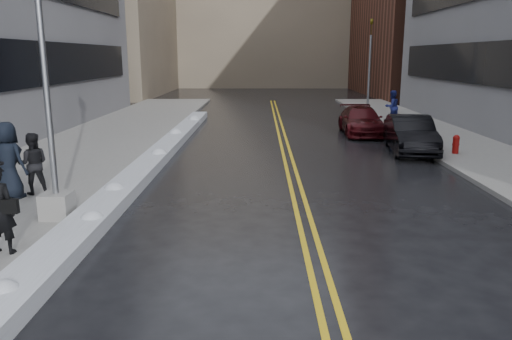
{
  "coord_description": "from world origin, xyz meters",
  "views": [
    {
      "loc": [
        1.43,
        -9.08,
        3.85
      ],
      "look_at": [
        1.33,
        2.03,
        1.3
      ],
      "focal_mm": 35.0,
      "sensor_mm": 36.0,
      "label": 1
    }
  ],
  "objects_px": {
    "pedestrian_east": "(392,107)",
    "car_maroon": "(361,121)",
    "fire_hydrant": "(456,143)",
    "pedestrian_c": "(8,161)",
    "pedestrian_b": "(33,164)",
    "car_black": "(410,134)",
    "lamppost": "(49,116)",
    "traffic_signal": "(370,63)"
  },
  "relations": [
    {
      "from": "pedestrian_east",
      "to": "car_maroon",
      "type": "bearing_deg",
      "value": 30.02
    },
    {
      "from": "fire_hydrant",
      "to": "pedestrian_c",
      "type": "xyz_separation_m",
      "value": [
        -14.18,
        -6.38,
        0.62
      ]
    },
    {
      "from": "car_maroon",
      "to": "pedestrian_b",
      "type": "bearing_deg",
      "value": -132.02
    },
    {
      "from": "pedestrian_east",
      "to": "car_black",
      "type": "height_order",
      "value": "pedestrian_east"
    },
    {
      "from": "lamppost",
      "to": "traffic_signal",
      "type": "relative_size",
      "value": 1.27
    },
    {
      "from": "pedestrian_c",
      "to": "pedestrian_east",
      "type": "xyz_separation_m",
      "value": [
        14.01,
        15.46,
        -0.11
      ]
    },
    {
      "from": "lamppost",
      "to": "pedestrian_east",
      "type": "height_order",
      "value": "lamppost"
    },
    {
      "from": "car_maroon",
      "to": "car_black",
      "type": "bearing_deg",
      "value": -76.67
    },
    {
      "from": "pedestrian_b",
      "to": "car_black",
      "type": "xyz_separation_m",
      "value": [
        12.24,
        6.85,
        -0.24
      ]
    },
    {
      "from": "lamppost",
      "to": "pedestrian_b",
      "type": "height_order",
      "value": "lamppost"
    },
    {
      "from": "lamppost",
      "to": "pedestrian_c",
      "type": "distance_m",
      "value": 2.83
    },
    {
      "from": "pedestrian_b",
      "to": "pedestrian_east",
      "type": "distance_m",
      "value": 20.23
    },
    {
      "from": "lamppost",
      "to": "car_black",
      "type": "height_order",
      "value": "lamppost"
    },
    {
      "from": "traffic_signal",
      "to": "car_maroon",
      "type": "relative_size",
      "value": 1.29
    },
    {
      "from": "lamppost",
      "to": "pedestrian_east",
      "type": "relative_size",
      "value": 4.19
    },
    {
      "from": "car_black",
      "to": "pedestrian_b",
      "type": "bearing_deg",
      "value": -144.59
    },
    {
      "from": "lamppost",
      "to": "fire_hydrant",
      "type": "distance_m",
      "value": 14.81
    },
    {
      "from": "car_maroon",
      "to": "traffic_signal",
      "type": "bearing_deg",
      "value": 77.8
    },
    {
      "from": "fire_hydrant",
      "to": "car_maroon",
      "type": "height_order",
      "value": "car_maroon"
    },
    {
      "from": "pedestrian_b",
      "to": "pedestrian_east",
      "type": "bearing_deg",
      "value": -150.1
    },
    {
      "from": "lamppost",
      "to": "traffic_signal",
      "type": "distance_m",
      "value": 24.98
    },
    {
      "from": "traffic_signal",
      "to": "car_maroon",
      "type": "height_order",
      "value": "traffic_signal"
    },
    {
      "from": "traffic_signal",
      "to": "pedestrian_c",
      "type": "bearing_deg",
      "value": -123.87
    },
    {
      "from": "car_black",
      "to": "pedestrian_east",
      "type": "bearing_deg",
      "value": 86.9
    },
    {
      "from": "lamppost",
      "to": "pedestrian_b",
      "type": "distance_m",
      "value": 2.96
    },
    {
      "from": "lamppost",
      "to": "car_maroon",
      "type": "xyz_separation_m",
      "value": [
        9.79,
        13.84,
        -1.86
      ]
    },
    {
      "from": "pedestrian_east",
      "to": "car_black",
      "type": "bearing_deg",
      "value": 56.62
    },
    {
      "from": "pedestrian_b",
      "to": "car_maroon",
      "type": "xyz_separation_m",
      "value": [
        11.23,
        11.76,
        -0.32
      ]
    },
    {
      "from": "lamppost",
      "to": "pedestrian_b",
      "type": "xyz_separation_m",
      "value": [
        -1.44,
        2.08,
        -1.54
      ]
    },
    {
      "from": "pedestrian_c",
      "to": "pedestrian_east",
      "type": "distance_m",
      "value": 20.86
    },
    {
      "from": "pedestrian_east",
      "to": "car_black",
      "type": "relative_size",
      "value": 0.4
    },
    {
      "from": "pedestrian_b",
      "to": "car_black",
      "type": "distance_m",
      "value": 14.03
    },
    {
      "from": "lamppost",
      "to": "car_black",
      "type": "xyz_separation_m",
      "value": [
        10.8,
        8.94,
        -1.78
      ]
    },
    {
      "from": "car_black",
      "to": "car_maroon",
      "type": "bearing_deg",
      "value": 107.84
    },
    {
      "from": "fire_hydrant",
      "to": "car_black",
      "type": "relative_size",
      "value": 0.16
    },
    {
      "from": "lamppost",
      "to": "pedestrian_c",
      "type": "height_order",
      "value": "lamppost"
    },
    {
      "from": "traffic_signal",
      "to": "pedestrian_c",
      "type": "relative_size",
      "value": 2.93
    },
    {
      "from": "pedestrian_c",
      "to": "car_maroon",
      "type": "relative_size",
      "value": 0.44
    },
    {
      "from": "pedestrian_c",
      "to": "car_black",
      "type": "bearing_deg",
      "value": -133.09
    },
    {
      "from": "car_black",
      "to": "car_maroon",
      "type": "xyz_separation_m",
      "value": [
        -1.01,
        4.91,
        -0.07
      ]
    },
    {
      "from": "pedestrian_b",
      "to": "car_maroon",
      "type": "distance_m",
      "value": 16.26
    },
    {
      "from": "car_maroon",
      "to": "pedestrian_east",
      "type": "bearing_deg",
      "value": 55.79
    }
  ]
}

